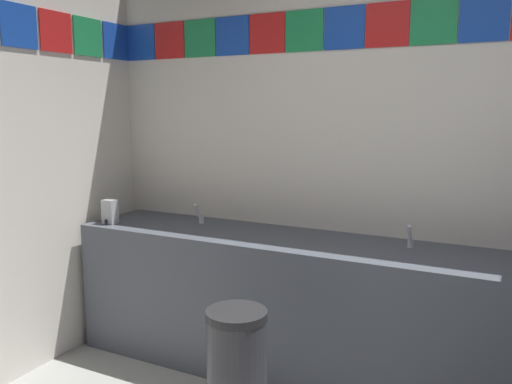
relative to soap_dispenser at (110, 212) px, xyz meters
The scene contains 6 objects.
wall_back 2.15m from the soap_dispenser, 13.99° to the left, with size 4.52×0.09×2.59m.
vanity_counter 1.33m from the soap_dispenser, ahead, with size 2.73×0.59×0.85m.
faucet_left 0.60m from the soap_dispenser, 26.58° to the left, with size 0.04×0.10×0.14m.
faucet_right 1.92m from the soap_dispenser, ahead, with size 0.04×0.10×0.14m.
soap_dispenser is the anchor object (origin of this frame).
trash_bin 1.54m from the soap_dispenser, 24.71° to the right, with size 0.29×0.29×0.69m.
Camera 1 is at (0.35, -1.33, 1.60)m, focal length 36.55 mm.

